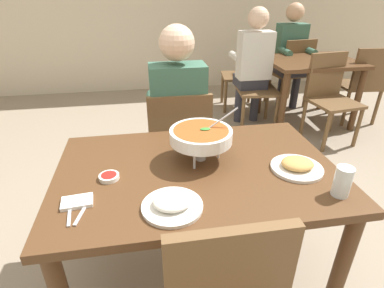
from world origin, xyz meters
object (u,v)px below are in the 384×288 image
(diner_main, at_px, (178,111))
(chair_bg_left, at_px, (293,69))
(chair_bg_right, at_px, (329,93))
(patron_bg_left, at_px, (291,51))
(dining_table_far, at_px, (310,71))
(curry_bowl, at_px, (201,136))
(sauce_dish, at_px, (109,177))
(rice_plate, at_px, (172,204))
(chair_bg_corner, at_px, (247,70))
(chair_bg_middle, at_px, (256,82))
(chair_diner_main, at_px, (179,143))
(patron_bg_middle, at_px, (253,61))
(dining_table_main, at_px, (197,187))
(appetizer_plate, at_px, (297,166))
(drink_glass, at_px, (342,183))
(chair_bg_window, at_px, (363,81))

(diner_main, relative_size, chair_bg_left, 1.46)
(chair_bg_right, relative_size, patron_bg_left, 0.69)
(diner_main, height_order, dining_table_far, diner_main)
(curry_bowl, xyz_separation_m, sauce_dish, (-0.44, -0.10, -0.12))
(rice_plate, xyz_separation_m, patron_bg_left, (1.84, 2.83, -0.02))
(curry_bowl, relative_size, chair_bg_right, 0.37)
(dining_table_far, relative_size, chair_bg_corner, 1.11)
(chair_bg_middle, distance_m, chair_bg_corner, 0.51)
(chair_diner_main, height_order, patron_bg_middle, patron_bg_middle)
(dining_table_main, xyz_separation_m, chair_bg_middle, (1.07, 2.08, -0.13))
(rice_plate, bearing_deg, dining_table_far, 51.38)
(sauce_dish, bearing_deg, chair_bg_left, 49.99)
(curry_bowl, height_order, rice_plate, curry_bowl)
(appetizer_plate, bearing_deg, patron_bg_middle, 75.64)
(rice_plate, bearing_deg, appetizer_plate, 16.56)
(diner_main, distance_m, rice_plate, 1.03)
(sauce_dish, relative_size, chair_bg_right, 0.10)
(sauce_dish, distance_m, chair_bg_right, 2.64)
(chair_diner_main, height_order, diner_main, diner_main)
(drink_glass, distance_m, chair_bg_right, 2.21)
(rice_plate, bearing_deg, diner_main, 81.71)
(chair_bg_left, distance_m, chair_bg_window, 0.85)
(curry_bowl, relative_size, chair_bg_window, 0.37)
(curry_bowl, relative_size, chair_bg_corner, 0.37)
(sauce_dish, bearing_deg, dining_table_main, 3.31)
(sauce_dish, bearing_deg, drink_glass, -16.21)
(drink_glass, height_order, patron_bg_left, patron_bg_left)
(chair_bg_middle, bearing_deg, chair_bg_right, -39.88)
(patron_bg_left, bearing_deg, curry_bowl, -123.79)
(curry_bowl, distance_m, chair_bg_right, 2.26)
(dining_table_main, xyz_separation_m, dining_table_far, (1.69, 2.03, -0.03))
(diner_main, relative_size, sauce_dish, 14.56)
(chair_bg_middle, bearing_deg, dining_table_far, -4.69)
(appetizer_plate, height_order, patron_bg_middle, patron_bg_middle)
(chair_diner_main, relative_size, rice_plate, 3.75)
(appetizer_plate, relative_size, chair_bg_left, 0.27)
(rice_plate, bearing_deg, sauce_dish, 136.15)
(chair_diner_main, relative_size, chair_bg_middle, 1.00)
(curry_bowl, height_order, sauce_dish, curry_bowl)
(diner_main, relative_size, chair_bg_corner, 1.46)
(chair_diner_main, bearing_deg, curry_bowl, -87.20)
(sauce_dish, height_order, patron_bg_left, patron_bg_left)
(patron_bg_left, bearing_deg, chair_bg_window, -47.27)
(chair_bg_left, bearing_deg, appetizer_plate, -116.11)
(dining_table_far, bearing_deg, rice_plate, -128.62)
(dining_table_main, bearing_deg, appetizer_plate, -11.04)
(rice_plate, distance_m, chair_bg_window, 3.28)
(dining_table_main, distance_m, patron_bg_middle, 2.30)
(diner_main, distance_m, chair_bg_corner, 2.18)
(chair_bg_left, xyz_separation_m, chair_bg_middle, (-0.67, -0.45, 0.00))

